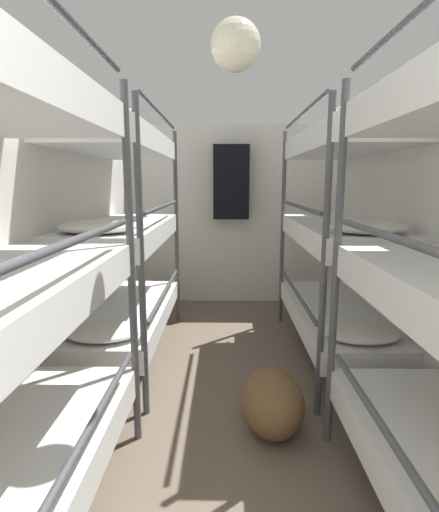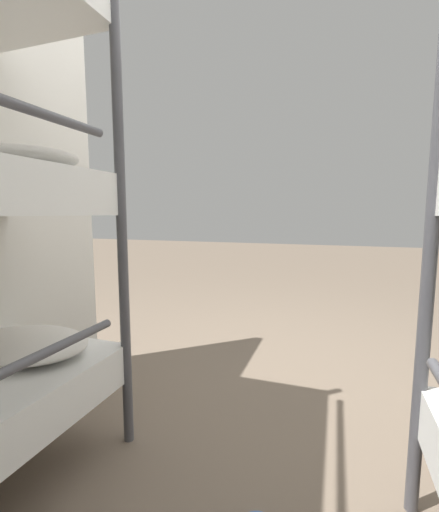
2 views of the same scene
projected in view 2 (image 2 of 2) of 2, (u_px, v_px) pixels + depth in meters
ground_plane at (275, 398)px, 1.93m from camera, size 20.00×20.00×0.00m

